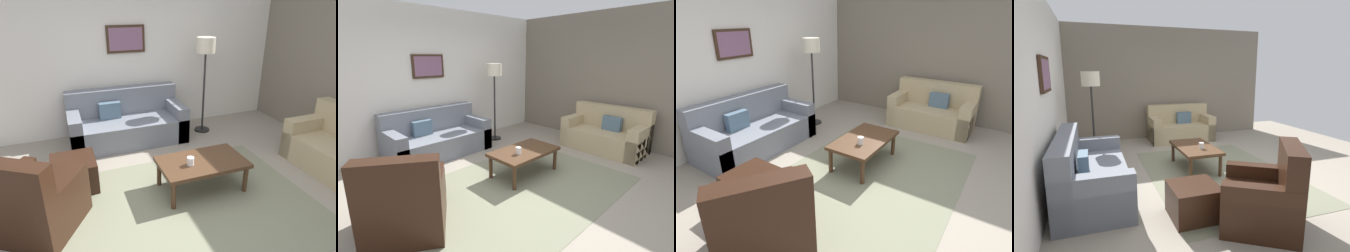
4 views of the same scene
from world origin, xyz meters
TOP-DOWN VIEW (x-y plane):
  - ground_plane at (0.00, 0.00)m, footprint 8.00×8.00m
  - rear_partition at (0.00, 2.60)m, footprint 6.00×0.12m
  - stone_feature_panel at (3.00, 0.00)m, footprint 0.12×5.20m
  - area_rug at (0.00, 0.00)m, footprint 3.21×2.27m
  - couch_main at (-0.16, 2.10)m, footprint 1.94×0.90m
  - couch_loveseat at (2.48, -0.12)m, footprint 0.83×1.56m
  - armchair_leather at (-1.58, 0.19)m, footprint 1.10×1.10m
  - ottoman at (-1.14, 0.89)m, footprint 0.56×0.56m
  - coffee_table at (0.40, 0.28)m, footprint 1.10×0.64m
  - cup at (0.21, 0.23)m, footprint 0.09×0.09m
  - lamp_standing at (1.26, 1.96)m, footprint 0.32×0.32m
  - framed_artwork at (-0.00, 2.51)m, footprint 0.66×0.04m

SIDE VIEW (x-z plane):
  - ground_plane at x=0.00m, z-range 0.00..0.00m
  - area_rug at x=0.00m, z-range 0.00..0.01m
  - ottoman at x=-1.14m, z-range 0.00..0.40m
  - couch_main at x=-0.16m, z-range -0.14..0.74m
  - couch_loveseat at x=2.48m, z-range -0.14..0.74m
  - armchair_leather at x=-1.58m, z-range -0.17..0.78m
  - coffee_table at x=0.40m, z-range 0.15..0.56m
  - cup at x=0.21m, z-range 0.41..0.51m
  - rear_partition at x=0.00m, z-range 0.00..2.80m
  - stone_feature_panel at x=3.00m, z-range 0.00..2.80m
  - lamp_standing at x=1.26m, z-range 0.55..2.26m
  - framed_artwork at x=0.00m, z-range 1.44..1.90m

